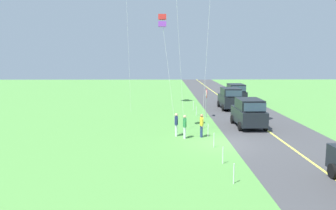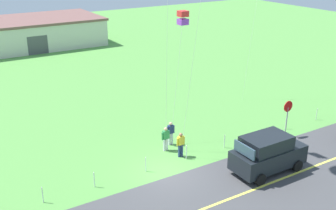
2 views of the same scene
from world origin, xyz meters
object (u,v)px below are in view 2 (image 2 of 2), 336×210
person_adult_near (181,144)px  person_adult_companion (171,132)px  stop_sign (288,112)px  kite_blue_mid (183,18)px  warehouse_distant (27,33)px  person_child_watcher (166,138)px  car_suv_foreground (268,153)px

person_adult_near → person_adult_companion: bearing=-99.5°
stop_sign → kite_blue_mid: (-5.91, 3.94, 6.17)m
person_adult_companion → warehouse_distant: warehouse_distant is taller
person_adult_companion → kite_blue_mid: size_ratio=0.19×
person_adult_near → person_child_watcher: 1.23m
person_adult_near → kite_blue_mid: 7.81m
person_adult_near → person_adult_companion: size_ratio=1.00×
warehouse_distant → car_suv_foreground: bearing=-84.5°
car_suv_foreground → person_child_watcher: bearing=125.0°
person_child_watcher → kite_blue_mid: kite_blue_mid is taller
stop_sign → person_adult_companion: size_ratio=1.60×
warehouse_distant → kite_blue_mid: bearing=-85.9°
kite_blue_mid → person_adult_companion: bearing=-146.8°
car_suv_foreground → kite_blue_mid: bearing=102.4°
person_adult_near → person_adult_companion: same height
person_adult_companion → warehouse_distant: 33.58m
person_adult_companion → car_suv_foreground: bearing=10.4°
car_suv_foreground → warehouse_distant: size_ratio=0.24×
person_child_watcher → warehouse_distant: (-0.16, 34.10, 0.89)m
car_suv_foreground → kite_blue_mid: size_ratio=0.52×
stop_sign → person_child_watcher: 8.49m
person_adult_near → kite_blue_mid: size_ratio=0.19×
person_adult_companion → person_child_watcher: size_ratio=1.00×
kite_blue_mid → person_adult_near: bearing=-124.1°
car_suv_foreground → stop_sign: size_ratio=1.72×
person_adult_companion → stop_sign: bearing=51.3°
warehouse_distant → person_adult_companion: bearing=-88.5°
stop_sign → person_child_watcher: bearing=163.2°
stop_sign → person_adult_companion: 8.01m
person_adult_companion → kite_blue_mid: 7.32m
stop_sign → warehouse_distant: 37.46m
person_adult_near → person_adult_companion: 1.75m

